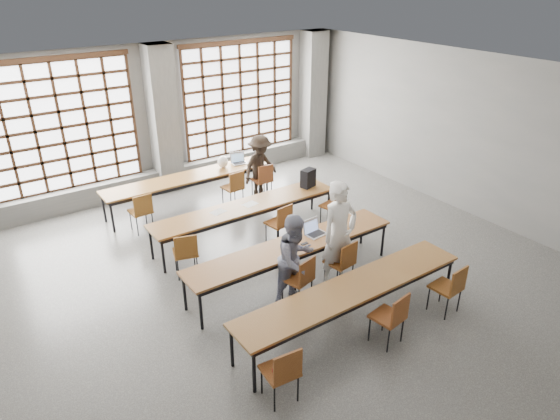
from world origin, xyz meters
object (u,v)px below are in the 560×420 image
at_px(laptop_back, 238,160).
at_px(chair_front_left, 301,276).
at_px(mouse, 336,229).
at_px(plastic_bag, 223,162).
at_px(chair_back_mid, 234,185).
at_px(chair_near_right, 451,285).
at_px(chair_near_left, 283,369).
at_px(chair_mid_left, 186,250).
at_px(phone, 304,244).
at_px(green_box, 288,241).
at_px(red_pouch, 280,368).
at_px(student_female, 296,260).
at_px(student_back, 260,167).
at_px(chair_mid_right, 335,203).
at_px(desk_row_a, 190,179).
at_px(chair_back_right, 263,178).
at_px(desk_row_d, 352,291).
at_px(chair_mid_centre, 281,220).
at_px(chair_near_mid, 392,314).
at_px(backpack, 308,178).
at_px(desk_row_b, 246,208).
at_px(student_male, 339,235).
at_px(desk_row_c, 293,248).
at_px(chair_front_right, 343,259).
at_px(laptop_front, 314,230).
at_px(chair_back_left, 141,209).

bearing_deg(laptop_back, chair_front_left, -108.39).
height_order(mouse, plastic_bag, plastic_bag).
relative_size(chair_back_mid, chair_near_right, 1.00).
distance_m(chair_front_left, chair_near_left, 2.10).
height_order(chair_mid_left, phone, chair_mid_left).
xyz_separation_m(chair_near_left, green_box, (1.66, 2.24, 0.24)).
distance_m(plastic_bag, red_pouch, 6.51).
bearing_deg(student_female, student_back, 54.93).
distance_m(chair_mid_right, green_box, 2.31).
relative_size(chair_back_mid, mouse, 8.98).
height_order(desk_row_a, mouse, mouse).
xyz_separation_m(chair_back_right, red_pouch, (-3.20, -5.32, -0.04)).
height_order(desk_row_d, chair_front_left, chair_front_left).
xyz_separation_m(chair_near_right, laptop_back, (-0.25, 6.14, 0.25)).
distance_m(chair_mid_centre, mouse, 1.27).
relative_size(mouse, green_box, 0.39).
relative_size(chair_near_left, student_female, 0.56).
bearing_deg(chair_front_left, chair_mid_right, 38.72).
relative_size(chair_near_mid, plastic_bag, 3.08).
relative_size(chair_mid_centre, chair_near_left, 1.00).
bearing_deg(chair_near_mid, backpack, 68.94).
bearing_deg(chair_mid_left, desk_row_b, 21.10).
xyz_separation_m(chair_back_right, student_male, (-0.89, -3.74, 0.42)).
height_order(desk_row_b, chair_front_left, chair_front_left).
distance_m(chair_back_right, chair_mid_centre, 2.26).
height_order(chair_front_left, student_female, student_female).
bearing_deg(student_female, chair_mid_centre, 52.54).
xyz_separation_m(desk_row_c, phone, (0.18, -0.10, 0.07)).
height_order(chair_near_left, red_pouch, chair_near_left).
bearing_deg(student_male, plastic_bag, 87.37).
xyz_separation_m(desk_row_b, desk_row_d, (-0.16, -3.34, 0.00)).
bearing_deg(mouse, chair_front_right, -119.14).
distance_m(chair_front_right, chair_near_right, 1.77).
height_order(chair_mid_centre, chair_near_left, same).
height_order(chair_near_mid, laptop_back, laptop_back).
bearing_deg(laptop_front, green_box, -177.15).
bearing_deg(desk_row_c, desk_row_b, 85.23).
bearing_deg(chair_near_mid, desk_row_a, 92.98).
relative_size(chair_mid_centre, chair_near_mid, 1.00).
relative_size(student_female, student_back, 1.02).
bearing_deg(red_pouch, chair_back_left, 87.83).
xyz_separation_m(chair_mid_right, green_box, (-2.02, -1.09, 0.24)).
distance_m(desk_row_a, chair_near_left, 6.24).
distance_m(chair_near_left, laptop_front, 3.21).
distance_m(desk_row_d, chair_front_left, 0.96).
xyz_separation_m(student_female, student_back, (1.79, 3.87, -0.02)).
height_order(chair_mid_right, laptop_back, laptop_back).
bearing_deg(green_box, chair_back_right, 64.03).
height_order(chair_back_left, backpack, backpack).
xyz_separation_m(chair_near_mid, student_male, (0.40, 1.66, 0.42)).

